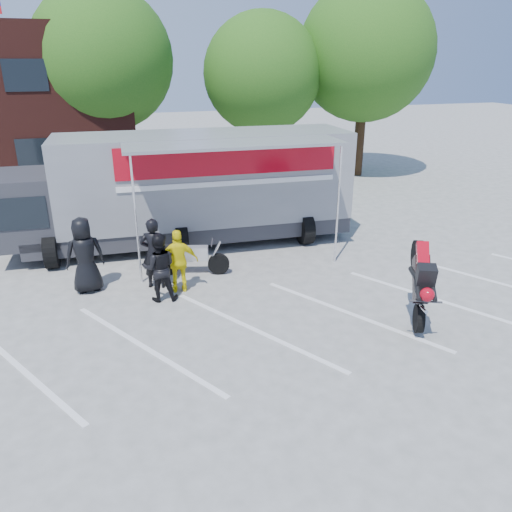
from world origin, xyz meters
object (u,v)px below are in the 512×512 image
spectator_leather_b (154,253)px  tree_right (366,52)px  transporter_truck (193,242)px  spectator_leather_a (85,255)px  spectator_hivis (179,261)px  spectator_leather_c (159,268)px  parked_motorcycle (194,274)px  tree_mid (262,74)px  stunt_bike_rider (412,319)px  tree_left (103,59)px

spectator_leather_b → tree_right: bearing=-119.1°
transporter_truck → spectator_leather_a: spectator_leather_a is taller
transporter_truck → spectator_hivis: (-1.01, -3.54, 0.83)m
spectator_leather_c → spectator_hivis: (0.54, 0.34, -0.03)m
parked_motorcycle → spectator_leather_a: spectator_leather_a is taller
tree_right → spectator_hivis: tree_right is taller
tree_mid → spectator_hivis: size_ratio=4.64×
tree_right → transporter_truck: (-10.01, -7.50, -5.88)m
stunt_bike_rider → spectator_leather_c: size_ratio=1.21×
transporter_truck → stunt_bike_rider: bearing=-57.5°
spectator_hivis → tree_right: bearing=-128.5°
tree_mid → spectator_hivis: (-6.02, -11.54, -4.12)m
stunt_bike_rider → parked_motorcycle: bearing=161.9°
tree_right → spectator_leather_a: 17.49m
tree_right → spectator_leather_c: size_ratio=5.29×
tree_left → spectator_leather_b: tree_left is taller
tree_left → spectator_leather_a: bearing=-96.1°
tree_mid → spectator_hivis: 13.65m
tree_right → spectator_hivis: size_ratio=5.51×
tree_left → spectator_hivis: size_ratio=5.22×
transporter_truck → spectator_leather_b: 3.57m
tree_left → transporter_truck: 10.77m
parked_motorcycle → stunt_bike_rider: bearing=-117.3°
tree_right → stunt_bike_rider: tree_right is taller
parked_motorcycle → tree_right: bearing=-30.1°
stunt_bike_rider → spectator_leather_c: (-5.38, 2.76, 0.86)m
spectator_leather_c → tree_left: bearing=-79.6°
transporter_truck → spectator_leather_b: spectator_leather_b is taller
tree_left → spectator_leather_a: size_ratio=4.39×
spectator_leather_c → parked_motorcycle: bearing=-121.2°
tree_mid → transporter_truck: bearing=-122.0°
tree_left → spectator_leather_b: 12.93m
parked_motorcycle → spectator_leather_a: bearing=110.5°
spectator_leather_b → stunt_bike_rider: bearing=165.1°
spectator_leather_a → tree_right: bearing=-150.3°
stunt_bike_rider → transporter_truck: bearing=145.3°
tree_left → tree_right: (12.00, -1.50, 0.31)m
spectator_leather_a → spectator_leather_b: (1.69, -0.28, -0.05)m
transporter_truck → spectator_hivis: 3.77m
tree_left → spectator_leather_c: bearing=-88.0°
stunt_bike_rider → spectator_leather_b: 6.54m
tree_left → stunt_bike_rider: 17.59m
stunt_bike_rider → spectator_leather_a: bearing=176.8°
parked_motorcycle → spectator_hivis: (-0.54, -0.96, 0.83)m
tree_left → spectator_hivis: bearing=-85.5°
tree_left → tree_right: bearing=-7.1°
parked_motorcycle → spectator_hivis: 1.38m
tree_right → spectator_leather_c: (-11.55, -11.37, -5.02)m
stunt_bike_rider → spectator_leather_c: spectator_leather_c is taller
tree_left → transporter_truck: (1.99, -9.00, -5.57)m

